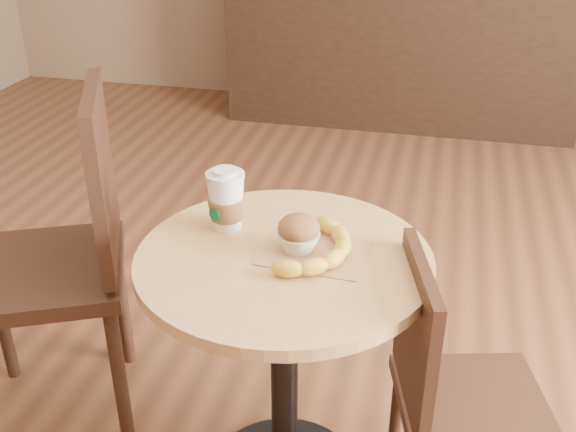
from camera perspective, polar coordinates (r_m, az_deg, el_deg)
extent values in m
cylinder|color=black|center=(1.78, -0.31, -13.66)|extent=(0.07, 0.07, 0.72)
cylinder|color=tan|center=(1.56, -0.34, -3.75)|extent=(0.69, 0.69, 0.03)
cube|color=#341E12|center=(2.06, -20.17, -4.44)|extent=(0.60, 0.60, 0.05)
cylinder|color=#341E12|center=(2.39, -23.21, -7.55)|extent=(0.04, 0.04, 0.51)
cylinder|color=#341E12|center=(2.33, -13.90, -6.87)|extent=(0.04, 0.04, 0.51)
cylinder|color=#341E12|center=(2.03, -14.09, -13.03)|extent=(0.04, 0.04, 0.51)
cube|color=#341E12|center=(1.90, -15.49, 3.33)|extent=(0.21, 0.41, 0.48)
cube|color=#341E12|center=(1.74, 15.37, -15.28)|extent=(0.43, 0.43, 0.03)
cylinder|color=#341E12|center=(2.02, 17.75, -16.16)|extent=(0.03, 0.03, 0.39)
cylinder|color=#341E12|center=(1.95, 9.06, -16.85)|extent=(0.03, 0.03, 0.39)
cube|color=#341E12|center=(1.56, 10.76, -9.83)|extent=(0.11, 0.33, 0.37)
cube|color=black|center=(4.55, 9.70, 14.12)|extent=(2.20, 0.60, 1.00)
cube|color=#AD7D54|center=(1.56, 2.23, -3.15)|extent=(0.25, 0.20, 0.00)
cylinder|color=silver|center=(1.61, -5.35, 3.44)|extent=(0.09, 0.09, 0.01)
cylinder|color=silver|center=(1.61, -5.37, 3.79)|extent=(0.06, 0.06, 0.01)
cylinder|color=#085029|center=(1.62, -6.26, 0.11)|extent=(0.03, 0.01, 0.03)
ellipsoid|color=brown|center=(1.54, 0.92, -1.03)|extent=(0.10, 0.10, 0.06)
ellipsoid|color=#F9E5C7|center=(1.53, 0.92, -0.37)|extent=(0.04, 0.04, 0.02)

